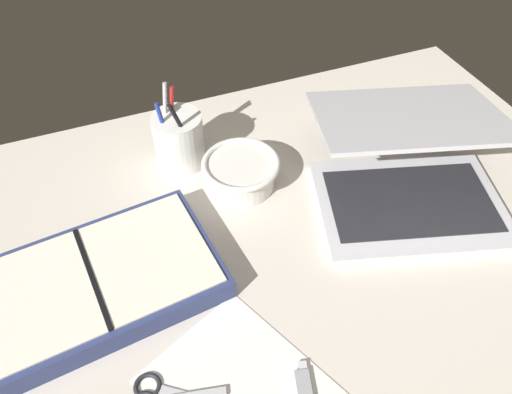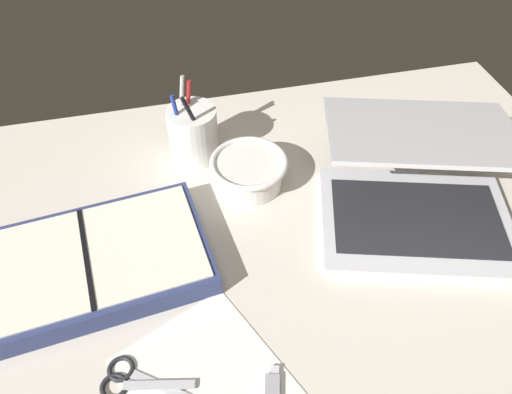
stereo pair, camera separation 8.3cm
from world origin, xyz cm
name	(u,v)px [view 1 (the left image)]	position (x,y,z in cm)	size (l,w,h in cm)	color
desk_top	(259,280)	(0.00, 0.00, 1.00)	(140.00, 100.00, 2.00)	beige
laptop	(409,174)	(31.91, 7.19, 7.38)	(40.94, 41.15, 16.21)	silver
bowl	(241,172)	(4.71, 20.76, 5.30)	(14.56, 14.56, 5.95)	silver
pen_cup	(179,140)	(-4.04, 31.39, 7.54)	(9.57, 9.57, 16.76)	white
planner	(95,284)	(-24.72, 6.81, 4.04)	(40.05, 26.63, 4.27)	navy
usb_drive	(304,390)	(-1.25, -19.71, 2.50)	(3.55, 7.36, 1.00)	#99999E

